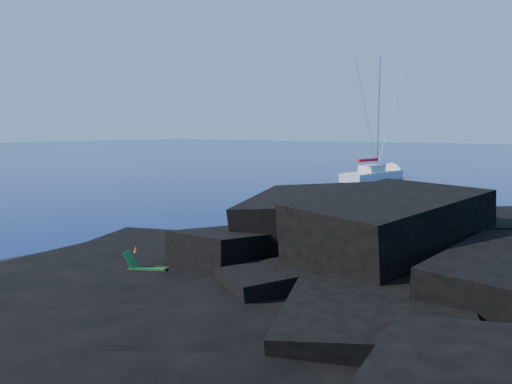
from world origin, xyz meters
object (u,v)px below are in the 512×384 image
Objects in this scene: deck_chair at (148,263)px; marker_cone at (136,253)px; sailboat at (374,180)px; sunbather at (133,260)px.

deck_chair is 2.69× the size of marker_cone.
marker_cone is (7.23, -38.08, 0.61)m from sailboat.
marker_cone is at bearing 126.84° from sunbather.
sailboat is at bearing 100.75° from marker_cone.
sunbather is at bearing 126.72° from deck_chair.
deck_chair is 1.94m from sunbather.
deck_chair is 2.52m from marker_cone.
deck_chair is at bearing -29.51° from marker_cone.
sunbather is (7.65, -38.56, 0.50)m from sailboat.
sailboat is 9.28× the size of deck_chair.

